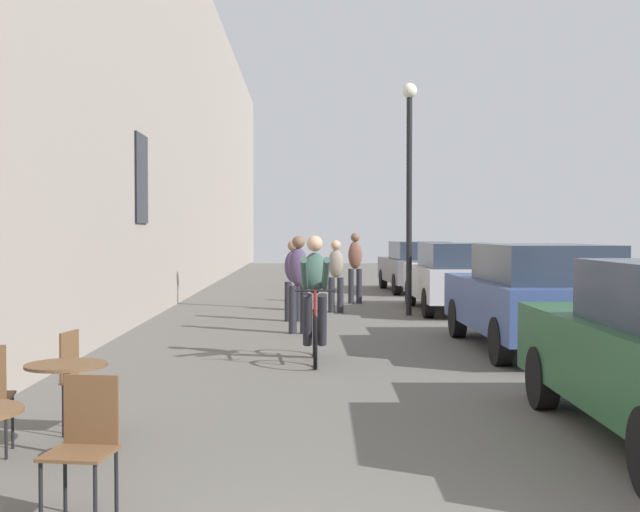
{
  "coord_description": "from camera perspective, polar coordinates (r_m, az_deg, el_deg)",
  "views": [
    {
      "loc": [
        -0.08,
        -3.29,
        1.75
      ],
      "look_at": [
        0.28,
        15.13,
        1.23
      ],
      "focal_mm": 46.44,
      "sensor_mm": 36.0,
      "label": 1
    }
  ],
  "objects": [
    {
      "name": "pedestrian_mid",
      "position": [
        16.31,
        -1.86,
        -1.36
      ],
      "size": [
        0.35,
        0.26,
        1.61
      ],
      "color": "#26262D",
      "rests_on": "ground_plane"
    },
    {
      "name": "parked_car_third",
      "position": [
        18.51,
        9.35,
        -1.37
      ],
      "size": [
        1.82,
        4.3,
        1.53
      ],
      "color": "#B7B7BC",
      "rests_on": "ground_plane"
    },
    {
      "name": "parked_car_fourth",
      "position": [
        24.63,
        6.67,
        -0.67
      ],
      "size": [
        1.91,
        4.26,
        1.49
      ],
      "color": "#595960",
      "rests_on": "ground_plane"
    },
    {
      "name": "pedestrian_furthest",
      "position": [
        20.39,
        2.43,
        -0.53
      ],
      "size": [
        0.34,
        0.24,
        1.75
      ],
      "color": "#26262D",
      "rests_on": "ground_plane"
    },
    {
      "name": "cafe_chair_near_toward_street",
      "position": [
        5.21,
        -15.92,
        -12.12
      ],
      "size": [
        0.43,
        0.43,
        0.89
      ],
      "color": "black",
      "rests_on": "ground_plane"
    },
    {
      "name": "cafe_chair_mid_toward_street",
      "position": [
        7.56,
        -16.16,
        -7.83
      ],
      "size": [
        0.44,
        0.44,
        0.89
      ],
      "color": "black",
      "rests_on": "ground_plane"
    },
    {
      "name": "pedestrian_far",
      "position": [
        18.1,
        1.1,
        -1.1
      ],
      "size": [
        0.38,
        0.3,
        1.59
      ],
      "color": "#26262D",
      "rests_on": "ground_plane"
    },
    {
      "name": "cafe_table_mid",
      "position": [
        6.88,
        -17.07,
        -8.75
      ],
      "size": [
        0.64,
        0.64,
        0.72
      ],
      "color": "black",
      "rests_on": "ground_plane"
    },
    {
      "name": "pedestrian_near",
      "position": [
        14.31,
        -1.5,
        -1.56
      ],
      "size": [
        0.34,
        0.25,
        1.7
      ],
      "color": "#26262D",
      "rests_on": "ground_plane"
    },
    {
      "name": "parked_car_second",
      "position": [
        12.63,
        14.59,
        -2.65
      ],
      "size": [
        1.91,
        4.46,
        1.58
      ],
      "color": "#384C84",
      "rests_on": "ground_plane"
    },
    {
      "name": "building_facade_left",
      "position": [
        17.88,
        -12.22,
        11.61
      ],
      "size": [
        0.54,
        68.0,
        9.73
      ],
      "color": "gray",
      "rests_on": "ground_plane"
    },
    {
      "name": "street_lamp",
      "position": [
        17.62,
        6.17,
        6.03
      ],
      "size": [
        0.32,
        0.32,
        4.9
      ],
      "color": "black",
      "rests_on": "ground_plane"
    },
    {
      "name": "cyclist_on_bicycle",
      "position": [
        11.3,
        -0.36,
        -3.16
      ],
      "size": [
        0.52,
        1.76,
        1.74
      ],
      "color": "black",
      "rests_on": "ground_plane"
    }
  ]
}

